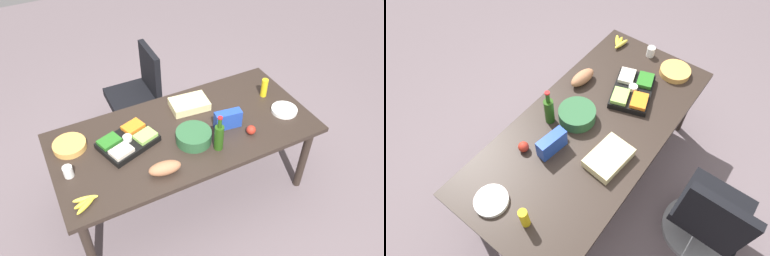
{
  "view_description": "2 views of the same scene",
  "coord_description": "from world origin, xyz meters",
  "views": [
    {
      "loc": [
        0.97,
        2.02,
        2.81
      ],
      "look_at": [
        -0.02,
        0.08,
        0.84
      ],
      "focal_mm": 35.26,
      "sensor_mm": 36.0,
      "label": 1
    },
    {
      "loc": [
        -1.18,
        -0.76,
        2.65
      ],
      "look_at": [
        -0.11,
        0.05,
        0.8
      ],
      "focal_mm": 29.69,
      "sensor_mm": 36.0,
      "label": 2
    }
  ],
  "objects": [
    {
      "name": "sheet_cake",
      "position": [
        -0.17,
        -0.26,
        0.79
      ],
      "size": [
        0.34,
        0.25,
        0.07
      ],
      "primitive_type": "cube",
      "rotation": [
        0.0,
        0.0,
        -0.1
      ],
      "color": "beige",
      "rests_on": "conference_table"
    },
    {
      "name": "banana_bunch",
      "position": [
        0.9,
        0.34,
        0.78
      ],
      "size": [
        0.18,
        0.15,
        0.04
      ],
      "color": "yellow",
      "rests_on": "conference_table"
    },
    {
      "name": "mustard_bottle",
      "position": [
        -0.84,
        -0.11,
        0.84
      ],
      "size": [
        0.06,
        0.06,
        0.17
      ],
      "primitive_type": "cylinder",
      "rotation": [
        0.0,
        0.0,
        -0.04
      ],
      "color": "yellow",
      "rests_on": "conference_table"
    },
    {
      "name": "apple_red",
      "position": [
        -0.46,
        0.26,
        0.79
      ],
      "size": [
        0.08,
        0.08,
        0.08
      ],
      "primitive_type": "sphere",
      "rotation": [
        0.0,
        0.0,
        0.03
      ],
      "color": "#AC291C",
      "rests_on": "conference_table"
    },
    {
      "name": "office_chair",
      "position": [
        0.05,
        -1.01,
        0.37
      ],
      "size": [
        0.56,
        0.56,
        0.94
      ],
      "color": "gray",
      "rests_on": "ground"
    },
    {
      "name": "chip_bowl",
      "position": [
        0.87,
        -0.23,
        0.78
      ],
      "size": [
        0.25,
        0.25,
        0.05
      ],
      "primitive_type": "cylinder",
      "rotation": [
        0.0,
        0.0,
        0.0
      ],
      "color": "#DFA14E",
      "rests_on": "conference_table"
    },
    {
      "name": "ground_plane",
      "position": [
        0.0,
        0.0,
        0.0
      ],
      "size": [
        10.0,
        10.0,
        0.0
      ],
      "primitive_type": "plane",
      "color": "#6B5D62"
    },
    {
      "name": "conference_table",
      "position": [
        0.0,
        0.0,
        0.68
      ],
      "size": [
        2.13,
        1.0,
        0.75
      ],
      "color": "#2D231D",
      "rests_on": "ground"
    },
    {
      "name": "veggie_tray",
      "position": [
        0.46,
        -0.06,
        0.79
      ],
      "size": [
        0.49,
        0.42,
        0.09
      ],
      "color": "black",
      "rests_on": "conference_table"
    },
    {
      "name": "paper_plate_stack",
      "position": [
        -0.87,
        0.16,
        0.77
      ],
      "size": [
        0.24,
        0.24,
        0.03
      ],
      "primitive_type": "cylinder",
      "rotation": [
        0.0,
        0.0,
        -0.07
      ],
      "color": "white",
      "rests_on": "conference_table"
    },
    {
      "name": "paper_cup",
      "position": [
        0.94,
        0.04,
        0.8
      ],
      "size": [
        0.08,
        0.08,
        0.09
      ],
      "primitive_type": "cylinder",
      "rotation": [
        0.0,
        0.0,
        0.12
      ],
      "color": "white",
      "rests_on": "conference_table"
    },
    {
      "name": "salad_bowl",
      "position": [
        -0.01,
        0.13,
        0.8
      ],
      "size": [
        0.31,
        0.31,
        0.1
      ],
      "primitive_type": "cylinder",
      "rotation": [
        0.0,
        0.0,
        -0.11
      ],
      "color": "#2C5C36",
      "rests_on": "conference_table"
    },
    {
      "name": "bread_loaf",
      "position": [
        0.32,
        0.33,
        0.8
      ],
      "size": [
        0.25,
        0.14,
        0.1
      ],
      "primitive_type": "ellipsoid",
      "rotation": [
        0.0,
        0.0,
        -0.13
      ],
      "color": "#A96D49",
      "rests_on": "conference_table"
    },
    {
      "name": "wine_bottle",
      "position": [
        -0.15,
        0.29,
        0.87
      ],
      "size": [
        0.08,
        0.08,
        0.31
      ],
      "color": "#234D12",
      "rests_on": "conference_table"
    },
    {
      "name": "chip_bag_blue",
      "position": [
        -0.34,
        0.1,
        0.83
      ],
      "size": [
        0.23,
        0.11,
        0.15
      ],
      "primitive_type": "cube",
      "rotation": [
        0.0,
        0.0,
        -0.14
      ],
      "color": "#2145AF",
      "rests_on": "conference_table"
    }
  ]
}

